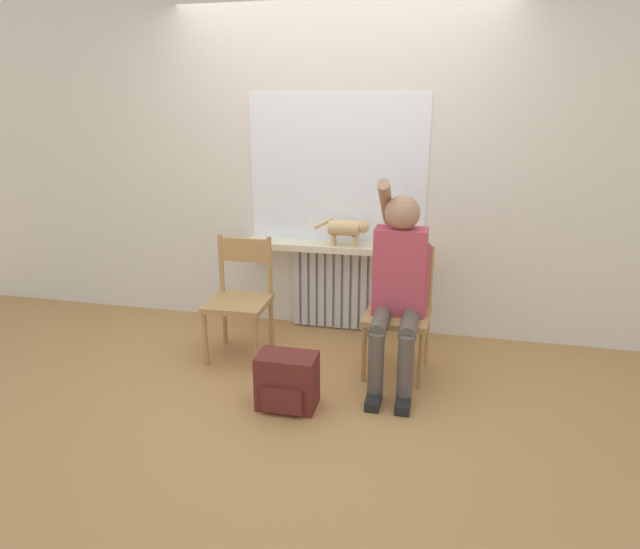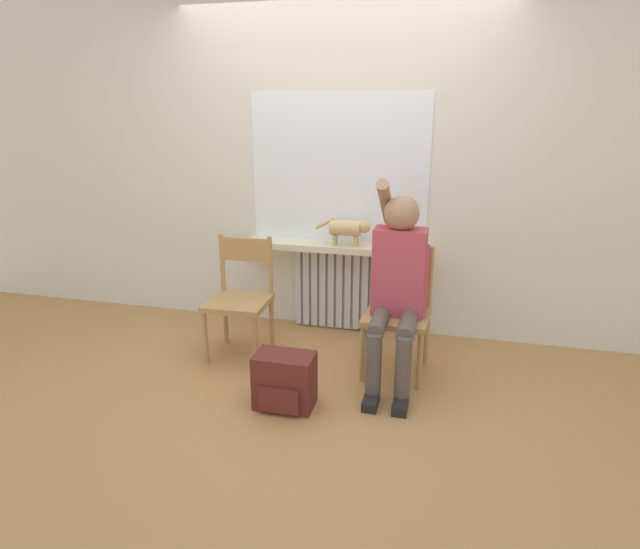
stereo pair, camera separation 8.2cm
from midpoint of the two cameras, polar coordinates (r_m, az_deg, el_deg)
name	(u,v)px [view 1 (the left image)]	position (r m, az deg, el deg)	size (l,w,h in m)	color
ground_plane	(299,396)	(3.49, -3.00, -12.79)	(12.00, 12.00, 0.00)	#B27F47
wall_with_window	(338,162)	(4.23, 1.34, 11.90)	(7.00, 0.06, 2.70)	silver
radiator	(335,288)	(4.37, 1.04, -1.47)	(0.70, 0.08, 0.68)	silver
windowsill	(333,247)	(4.20, 0.86, 2.96)	(1.45, 0.24, 0.05)	beige
window_glass	(337,170)	(4.21, 1.24, 11.12)	(1.39, 0.01, 1.13)	white
chair_left	(240,297)	(3.91, -9.14, -2.39)	(0.44, 0.44, 0.87)	#B2844C
chair_right	(399,310)	(3.66, 7.74, -3.75)	(0.45, 0.45, 0.87)	#B2844C
person	(399,280)	(3.48, 7.71, -0.63)	(0.36, 0.97, 1.34)	brown
cat	(348,228)	(4.10, 2.38, 4.94)	(0.44, 0.12, 0.22)	#DBB77A
backpack	(287,382)	(3.31, -4.26, -11.32)	(0.36, 0.25, 0.34)	maroon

